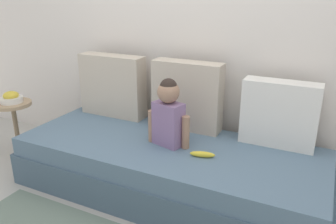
% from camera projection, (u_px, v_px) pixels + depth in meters
% --- Properties ---
extents(ground_plane, '(12.00, 12.00, 0.00)m').
position_uv_depth(ground_plane, '(168.00, 190.00, 2.61)').
color(ground_plane, '#B2ADA3').
extents(back_wall, '(5.49, 0.10, 2.31)m').
position_uv_depth(back_wall, '(200.00, 30.00, 2.71)').
color(back_wall, silver).
rests_on(back_wall, ground).
extents(couch, '(2.29, 0.90, 0.39)m').
position_uv_depth(couch, '(168.00, 168.00, 2.55)').
color(couch, '#495F70').
rests_on(couch, ground).
extents(throw_pillow_left, '(0.60, 0.16, 0.54)m').
position_uv_depth(throw_pillow_left, '(113.00, 86.00, 2.98)').
color(throw_pillow_left, '#C1B29E').
rests_on(throw_pillow_left, couch).
extents(throw_pillow_center, '(0.56, 0.16, 0.55)m').
position_uv_depth(throw_pillow_center, '(187.00, 96.00, 2.68)').
color(throw_pillow_center, '#C1B29E').
rests_on(throw_pillow_center, couch).
extents(throw_pillow_right, '(0.52, 0.16, 0.47)m').
position_uv_depth(throw_pillow_right, '(279.00, 114.00, 2.40)').
color(throw_pillow_right, silver).
rests_on(throw_pillow_right, couch).
extents(toddler, '(0.33, 0.18, 0.49)m').
position_uv_depth(toddler, '(168.00, 112.00, 2.39)').
color(toddler, gray).
rests_on(toddler, couch).
extents(banana, '(0.18, 0.09, 0.04)m').
position_uv_depth(banana, '(202.00, 154.00, 2.28)').
color(banana, yellow).
rests_on(banana, couch).
extents(side_table, '(0.32, 0.32, 0.53)m').
position_uv_depth(side_table, '(14.00, 116.00, 3.01)').
color(side_table, tan).
rests_on(side_table, ground).
extents(fruit_bowl, '(0.19, 0.19, 0.10)m').
position_uv_depth(fruit_bowl, '(11.00, 98.00, 2.95)').
color(fruit_bowl, silver).
rests_on(fruit_bowl, side_table).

